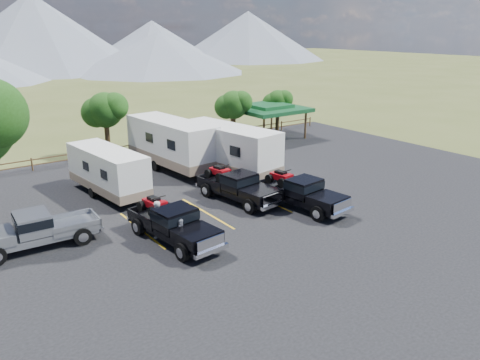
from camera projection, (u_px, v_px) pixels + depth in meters
ground at (279, 229)px, 24.55m from camera, size 320.00×320.00×0.00m
asphalt_lot at (245, 211)px, 26.86m from camera, size 44.00×34.00×0.04m
stall_lines at (235, 205)px, 27.62m from camera, size 12.12×5.50×0.01m
tree_ne_a at (233, 105)px, 41.57m from camera, size 3.11×2.92×4.76m
tree_ne_b at (278, 102)px, 45.79m from camera, size 2.77×2.59×4.27m
tree_north at (105, 110)px, 36.89m from camera, size 3.46×3.24×5.25m
rail_fence at (156, 144)px, 39.74m from camera, size 36.12×0.12×1.00m
pavilion at (268, 108)px, 44.02m from camera, size 6.20×6.20×3.22m
rig_left at (173, 223)px, 22.79m from camera, size 2.62×6.11×1.98m
rig_center at (237, 186)px, 28.13m from camera, size 2.69×6.10×1.97m
rig_right at (301, 192)px, 27.11m from camera, size 2.61×6.09×1.98m
trailer_left at (108, 172)px, 28.90m from camera, size 2.94×8.49×2.94m
trailer_center at (172, 144)px, 34.28m from camera, size 3.40×10.46×3.62m
trailer_right at (228, 150)px, 32.81m from camera, size 3.86×10.17×3.51m
pickup_silver at (37, 229)px, 22.14m from camera, size 5.94×2.28×1.76m
person_a at (157, 219)px, 23.16m from camera, size 0.83×0.69×1.93m
person_b at (181, 234)px, 22.02m from camera, size 0.90×0.79×1.55m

